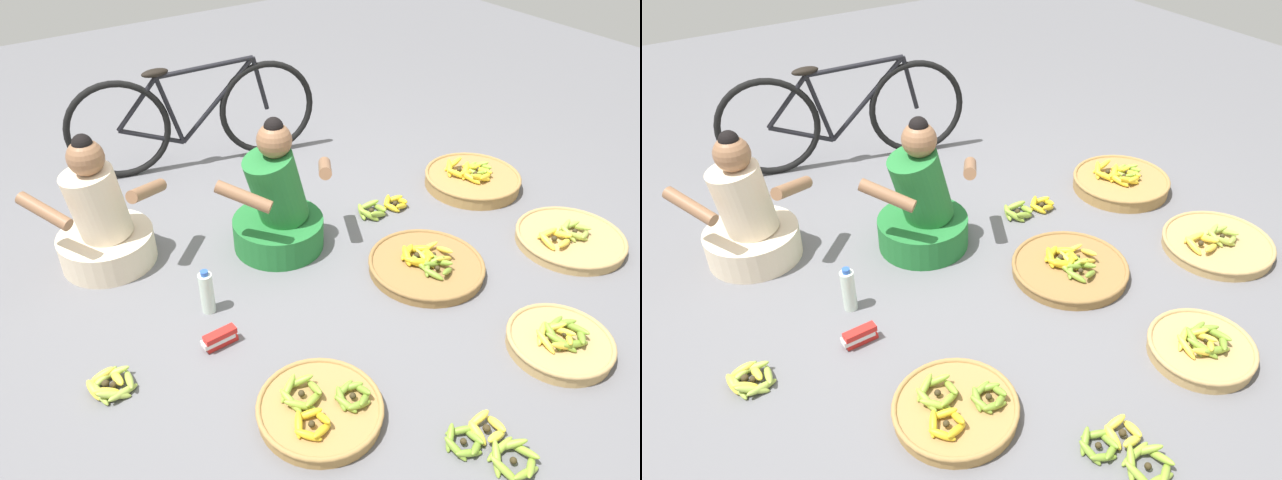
{
  "view_description": "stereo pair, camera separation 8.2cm",
  "coord_description": "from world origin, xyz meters",
  "views": [
    {
      "loc": [
        -1.39,
        -2.24,
        2.12
      ],
      "look_at": [
        0.0,
        -0.2,
        0.35
      ],
      "focal_mm": 34.56,
      "sensor_mm": 36.0,
      "label": 1
    },
    {
      "loc": [
        -1.32,
        -2.28,
        2.12
      ],
      "look_at": [
        0.0,
        -0.2,
        0.35
      ],
      "focal_mm": 34.56,
      "sensor_mm": 36.0,
      "label": 2
    }
  ],
  "objects": [
    {
      "name": "ground_plane",
      "position": [
        0.0,
        0.0,
        0.0
      ],
      "size": [
        10.0,
        10.0,
        0.0
      ],
      "primitive_type": "plane",
      "color": "slate"
    },
    {
      "name": "banana_basket_front_right",
      "position": [
        0.59,
        -0.37,
        0.04
      ],
      "size": [
        0.64,
        0.64,
        0.13
      ],
      "color": "olive",
      "rests_on": "ground"
    },
    {
      "name": "vendor_woman_front",
      "position": [
        0.05,
        0.3,
        0.26
      ],
      "size": [
        0.76,
        0.52,
        0.8
      ],
      "color": "#237233",
      "rests_on": "ground"
    },
    {
      "name": "loose_bananas_front_left",
      "position": [
        -1.12,
        -0.21,
        0.03
      ],
      "size": [
        0.21,
        0.21,
        0.09
      ],
      "color": "#9EB747",
      "rests_on": "ground"
    },
    {
      "name": "banana_basket_mid_left",
      "position": [
        1.45,
        -0.65,
        0.04
      ],
      "size": [
        0.62,
        0.62,
        0.13
      ],
      "color": "tan",
      "rests_on": "ground"
    },
    {
      "name": "loose_bananas_back_right",
      "position": [
        0.77,
        0.24,
        0.03
      ],
      "size": [
        0.37,
        0.21,
        0.09
      ],
      "color": "gold",
      "rests_on": "ground"
    },
    {
      "name": "loose_bananas_back_center",
      "position": [
        0.03,
        -1.38,
        0.03
      ],
      "size": [
        0.3,
        0.37,
        0.09
      ],
      "color": "#8CAD38",
      "rests_on": "ground"
    },
    {
      "name": "banana_basket_mid_right",
      "position": [
        1.47,
        0.15,
        0.05
      ],
      "size": [
        0.63,
        0.63,
        0.17
      ],
      "color": "#A87F47",
      "rests_on": "ground"
    },
    {
      "name": "bicycle_leaning",
      "position": [
        0.1,
        1.46,
        0.36
      ],
      "size": [
        1.67,
        0.44,
        0.73
      ],
      "color": "black",
      "rests_on": "ground"
    },
    {
      "name": "banana_basket_front_center",
      "position": [
        0.71,
        -1.16,
        0.05
      ],
      "size": [
        0.5,
        0.5,
        0.14
      ],
      "color": "tan",
      "rests_on": "ground"
    },
    {
      "name": "vendor_woman_behind",
      "position": [
        -0.81,
        0.71,
        0.25
      ],
      "size": [
        0.75,
        0.53,
        0.78
      ],
      "color": "beige",
      "rests_on": "ground"
    },
    {
      "name": "banana_basket_near_vendor",
      "position": [
        -0.44,
        -0.85,
        0.04
      ],
      "size": [
        0.54,
        0.54,
        0.13
      ],
      "color": "#A87F47",
      "rests_on": "ground"
    },
    {
      "name": "packet_carton_stack",
      "position": [
        -0.6,
        -0.24,
        0.04
      ],
      "size": [
        0.18,
        0.07,
        0.09
      ],
      "color": "red",
      "rests_on": "ground"
    },
    {
      "name": "water_bottle",
      "position": [
        -0.54,
        0.01,
        0.12
      ],
      "size": [
        0.07,
        0.07,
        0.25
      ],
      "color": "silver",
      "rests_on": "ground"
    }
  ]
}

